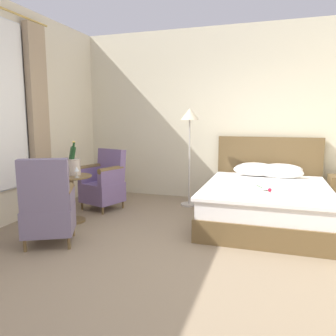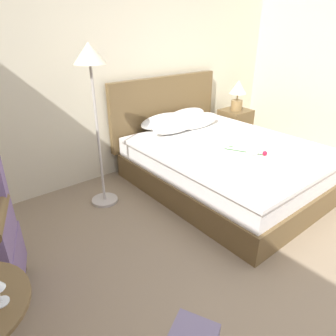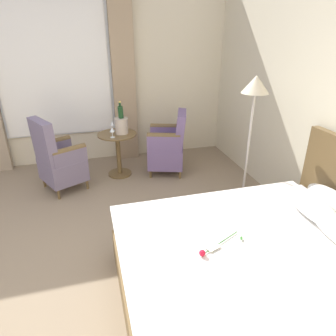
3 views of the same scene
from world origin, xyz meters
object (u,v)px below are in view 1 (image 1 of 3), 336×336
(floor_lamp_brass, at_px, (190,128))
(wine_glass_near_edge, at_px, (77,170))
(bed, at_px, (266,199))
(armchair_by_window, at_px, (104,183))
(armchair_facing_bed, at_px, (48,208))
(wine_glass_near_bucket, at_px, (59,168))
(side_table_round, at_px, (72,194))
(champagne_bucket, at_px, (73,164))

(floor_lamp_brass, height_order, wine_glass_near_edge, floor_lamp_brass)
(bed, bearing_deg, armchair_by_window, -177.47)
(armchair_by_window, bearing_deg, wine_glass_near_edge, -85.96)
(bed, bearing_deg, armchair_facing_bed, -144.01)
(bed, height_order, wine_glass_near_bucket, bed)
(side_table_round, height_order, wine_glass_near_edge, wine_glass_near_edge)
(wine_glass_near_bucket, distance_m, armchair_facing_bed, 0.96)
(champagne_bucket, bearing_deg, wine_glass_near_edge, -45.03)
(floor_lamp_brass, distance_m, armchair_by_window, 1.67)
(side_table_round, bearing_deg, wine_glass_near_bucket, -165.36)
(floor_lamp_brass, distance_m, wine_glass_near_bucket, 2.15)
(bed, relative_size, wine_glass_near_edge, 14.92)
(side_table_round, bearing_deg, armchair_facing_bed, -72.90)
(floor_lamp_brass, relative_size, armchair_by_window, 1.68)
(side_table_round, relative_size, wine_glass_near_edge, 4.52)
(side_table_round, height_order, armchair_by_window, armchair_by_window)
(wine_glass_near_bucket, bearing_deg, floor_lamp_brass, 42.83)
(side_table_round, bearing_deg, bed, 18.50)
(wine_glass_near_edge, height_order, armchair_by_window, armchair_by_window)
(floor_lamp_brass, xyz_separation_m, champagne_bucket, (-1.37, -1.30, -0.49))
(champagne_bucket, distance_m, armchair_facing_bed, 1.02)
(champagne_bucket, bearing_deg, bed, 17.09)
(floor_lamp_brass, relative_size, wine_glass_near_edge, 11.03)
(floor_lamp_brass, relative_size, wine_glass_near_bucket, 10.26)
(champagne_bucket, distance_m, wine_glass_near_edge, 0.22)
(bed, distance_m, floor_lamp_brass, 1.68)
(bed, distance_m, wine_glass_near_bucket, 2.97)
(bed, bearing_deg, wine_glass_near_bucket, -161.71)
(side_table_round, relative_size, armchair_facing_bed, 0.64)
(wine_glass_near_bucket, xyz_separation_m, armchair_by_window, (0.25, 0.81, -0.35))
(bed, xyz_separation_m, wine_glass_near_edge, (-2.47, -0.96, 0.46))
(floor_lamp_brass, distance_m, champagne_bucket, 1.95)
(side_table_round, bearing_deg, floor_lamp_brass, 45.13)
(champagne_bucket, distance_m, armchair_by_window, 0.80)
(armchair_facing_bed, bearing_deg, wine_glass_near_bucket, 117.63)
(bed, distance_m, armchair_facing_bed, 2.93)
(armchair_by_window, bearing_deg, floor_lamp_brass, 25.49)
(side_table_round, xyz_separation_m, armchair_facing_bed, (0.26, -0.84, 0.05))
(bed, distance_m, side_table_round, 2.77)
(bed, relative_size, floor_lamp_brass, 1.35)
(bed, height_order, champagne_bucket, bed)
(floor_lamp_brass, bearing_deg, armchair_facing_bed, -116.62)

